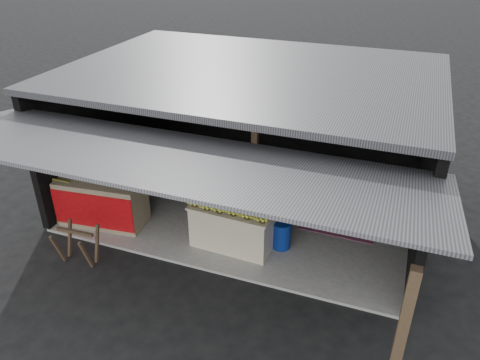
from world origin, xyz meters
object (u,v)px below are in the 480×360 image
at_px(banana_table, 235,224).
at_px(sawhorse, 77,242).
at_px(water_barrel, 281,235).
at_px(plastic_chair, 331,202).
at_px(neighbor_stall, 102,199).
at_px(white_crate, 255,196).

bearing_deg(banana_table, sawhorse, -146.41).
height_order(water_barrel, plastic_chair, plastic_chair).
bearing_deg(neighbor_stall, white_crate, 15.77).
bearing_deg(sawhorse, banana_table, 28.06).
distance_m(banana_table, water_barrel, 0.91).
xyz_separation_m(white_crate, water_barrel, (0.79, -0.72, -0.28)).
xyz_separation_m(banana_table, white_crate, (0.09, 0.90, 0.11)).
relative_size(water_barrel, plastic_chair, 0.67).
bearing_deg(banana_table, neighbor_stall, -172.27).
relative_size(white_crate, neighbor_stall, 0.61).
xyz_separation_m(banana_table, neighbor_stall, (-2.79, -0.25, 0.09)).
distance_m(banana_table, white_crate, 0.91).
height_order(banana_table, water_barrel, banana_table).
bearing_deg(white_crate, banana_table, -97.47).
bearing_deg(white_crate, water_barrel, -44.70).
height_order(white_crate, water_barrel, white_crate).
bearing_deg(sawhorse, neighbor_stall, 100.74).
xyz_separation_m(banana_table, plastic_chair, (1.58, 1.37, 0.03)).
height_order(neighbor_stall, sawhorse, neighbor_stall).
relative_size(banana_table, sawhorse, 2.19).
bearing_deg(water_barrel, plastic_chair, 59.15).
height_order(white_crate, sawhorse, white_crate).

